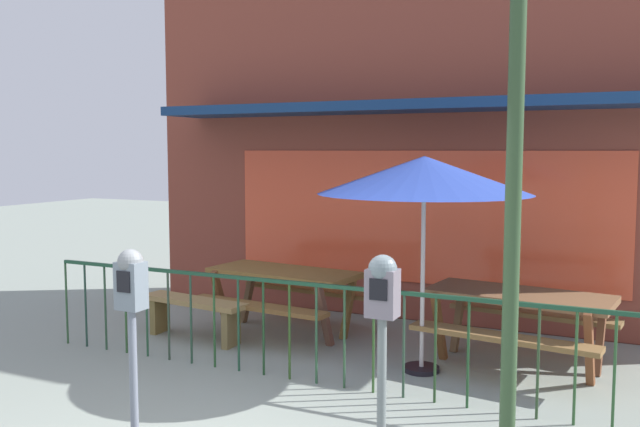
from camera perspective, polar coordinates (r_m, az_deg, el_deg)
The scene contains 9 objects.
pub_storefront at distance 8.93m, azimuth 8.70°, elevation 8.68°, with size 7.85×1.41×5.50m.
patio_fence_front at distance 6.35m, azimuth 0.87°, elevation -8.70°, with size 6.62×0.04×0.97m.
picnic_table_left at distance 8.15m, azimuth -3.09°, elevation -5.91°, with size 1.94×1.55×0.79m.
picnic_table_right at distance 7.18m, azimuth 16.43°, elevation -7.68°, with size 1.96×1.58×0.79m.
patio_umbrella at distance 6.66m, azimuth 8.79°, elevation 3.15°, with size 2.09×2.09×2.15m.
patio_bench at distance 8.08m, azimuth -10.60°, elevation -7.98°, with size 1.43×0.50×0.48m.
parking_meter_near at distance 4.72m, azimuth -15.64°, elevation -7.18°, with size 0.18×0.17×1.55m.
parking_meter_far at distance 4.03m, azimuth 5.28°, elevation -8.62°, with size 0.18×0.17×1.60m.
street_lamp at distance 4.28m, azimuth 16.17°, elevation 7.45°, with size 0.28×0.28×3.60m.
Camera 1 is at (2.52, -3.48, 2.21)m, focal length 37.89 mm.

